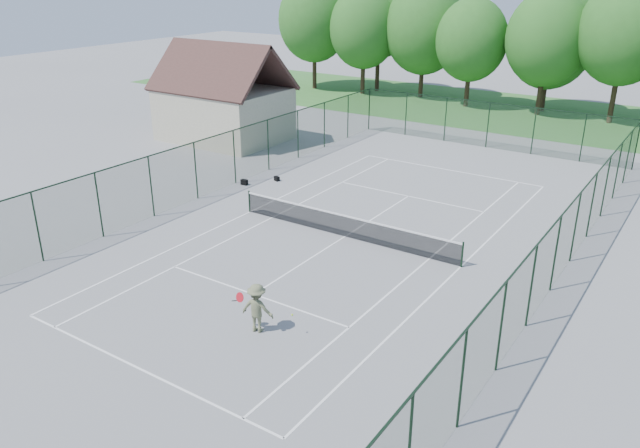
# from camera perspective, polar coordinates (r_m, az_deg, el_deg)

# --- Properties ---
(ground) EXTENTS (140.00, 140.00, 0.00)m
(ground) POSITION_cam_1_polar(r_m,az_deg,el_deg) (27.93, 2.28, -1.16)
(ground) COLOR gray
(ground) RESTS_ON ground
(grass_far) EXTENTS (80.00, 16.00, 0.01)m
(grass_far) POSITION_cam_1_polar(r_m,az_deg,el_deg) (54.70, 19.22, 9.44)
(grass_far) COLOR #3A7732
(grass_far) RESTS_ON ground
(court_lines) EXTENTS (11.05, 23.85, 0.01)m
(court_lines) POSITION_cam_1_polar(r_m,az_deg,el_deg) (27.92, 2.28, -1.15)
(court_lines) COLOR white
(court_lines) RESTS_ON ground
(tennis_net) EXTENTS (11.08, 0.08, 1.10)m
(tennis_net) POSITION_cam_1_polar(r_m,az_deg,el_deg) (27.70, 2.30, -0.07)
(tennis_net) COLOR black
(tennis_net) RESTS_ON ground
(fence_enclosure) EXTENTS (18.05, 36.05, 3.02)m
(fence_enclosure) POSITION_cam_1_polar(r_m,az_deg,el_deg) (27.34, 2.33, 1.84)
(fence_enclosure) COLOR #1C3922
(fence_enclosure) RESTS_ON ground
(utility_building) EXTENTS (8.60, 6.27, 6.63)m
(utility_building) POSITION_cam_1_polar(r_m,az_deg,el_deg) (44.02, -8.87, 11.65)
(utility_building) COLOR beige
(utility_building) RESTS_ON ground
(tree_line_far) EXTENTS (39.40, 6.40, 9.70)m
(tree_line_far) POSITION_cam_1_polar(r_m,az_deg,el_deg) (53.80, 20.05, 15.64)
(tree_line_far) COLOR #3B261B
(tree_line_far) RESTS_ON ground
(sports_bag_a) EXTENTS (0.39, 0.25, 0.30)m
(sports_bag_a) POSITION_cam_1_polar(r_m,az_deg,el_deg) (34.82, -6.94, 3.82)
(sports_bag_a) COLOR black
(sports_bag_a) RESTS_ON ground
(sports_bag_b) EXTENTS (0.37, 0.30, 0.25)m
(sports_bag_b) POSITION_cam_1_polar(r_m,az_deg,el_deg) (35.32, -3.97, 4.16)
(sports_bag_b) COLOR black
(sports_bag_b) RESTS_ON ground
(tennis_player) EXTENTS (2.03, 0.87, 1.71)m
(tennis_player) POSITION_cam_1_polar(r_m,az_deg,el_deg) (20.66, -5.77, -7.65)
(tennis_player) COLOR #666B49
(tennis_player) RESTS_ON ground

